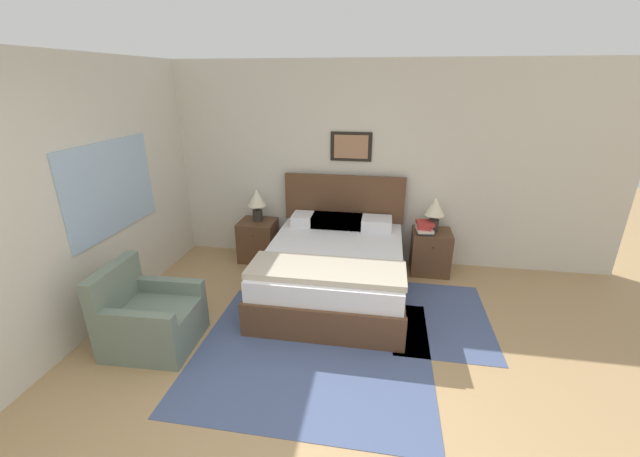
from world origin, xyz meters
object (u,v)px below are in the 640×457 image
bed (334,266)px  nightstand_near_window (258,240)px  nightstand_by_door (430,252)px  table_lamp_by_door (435,209)px  table_lamp_near_window (257,200)px  armchair (149,319)px

bed → nightstand_near_window: size_ratio=3.50×
nightstand_by_door → table_lamp_by_door: size_ratio=1.26×
table_lamp_near_window → armchair: bearing=-102.0°
table_lamp_near_window → bed: bearing=-33.2°
bed → nightstand_near_window: 1.36m
nightstand_near_window → table_lamp_by_door: size_ratio=1.26×
bed → armchair: bed is taller
armchair → table_lamp_near_window: table_lamp_near_window is taller
armchair → nightstand_by_door: armchair is taller
bed → table_lamp_by_door: size_ratio=4.40×
bed → table_lamp_near_window: size_ratio=4.40×
armchair → table_lamp_near_window: (0.43, 2.01, 0.57)m
nightstand_near_window → nightstand_by_door: bearing=0.0°
table_lamp_near_window → nightstand_by_door: bearing=-0.7°
nightstand_by_door → nightstand_near_window: bearing=180.0°
armchair → nightstand_near_window: size_ratio=1.43×
armchair → table_lamp_by_door: table_lamp_by_door is taller
nightstand_near_window → nightstand_by_door: same height
nightstand_by_door → table_lamp_near_window: size_ratio=1.26×
nightstand_near_window → table_lamp_near_window: bearing=82.1°
armchair → nightstand_by_door: (2.73, 1.98, 0.01)m
armchair → nightstand_by_door: 3.38m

